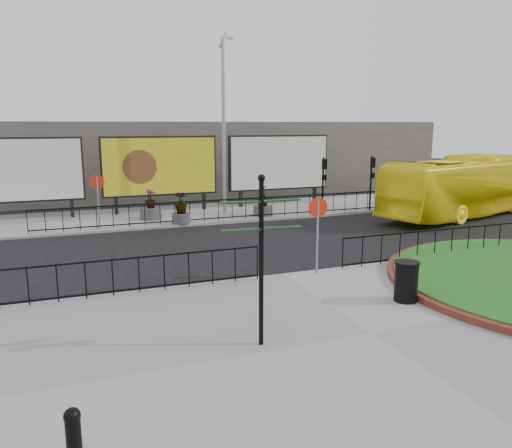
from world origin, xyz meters
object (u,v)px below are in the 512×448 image
fingerpost_sign (261,244)px  bollard (73,430)px  planter_b (181,211)px  bus (465,187)px  planter_a (151,210)px  lamp_post (224,124)px  planter_c (263,204)px  billboard_mid (160,166)px  litter_bin (406,281)px

fingerpost_sign → bollard: (-3.88, -2.51, -1.82)m
fingerpost_sign → planter_b: fingerpost_sign is taller
bus → fingerpost_sign: bearing=109.6°
bollard → planter_a: planter_a is taller
bollard → planter_b: planter_b is taller
lamp_post → planter_c: (1.76, -1.05, -4.10)m
billboard_mid → litter_bin: bearing=-77.8°
bollard → planter_a: bearing=77.4°
planter_a → planter_c: planter_c is taller
fingerpost_sign → planter_a: 15.73m
billboard_mid → bus: size_ratio=0.54×
lamp_post → fingerpost_sign: bearing=-104.7°
billboard_mid → bus: bearing=-23.3°
fingerpost_sign → bollard: fingerpost_sign is taller
bollard → planter_c: 19.67m
billboard_mid → lamp_post: (3.01, -1.97, 2.23)m
billboard_mid → planter_b: billboard_mid is taller
fingerpost_sign → litter_bin: 5.07m
bus → planter_b: 14.95m
planter_b → billboard_mid: bearing=94.8°
lamp_post → planter_c: lamp_post is taller
billboard_mid → planter_b: 4.04m
bollard → planter_a: 18.59m
litter_bin → billboard_mid: bearing=102.2°
bus → planter_c: 10.78m
lamp_post → bollard: 20.27m
planter_b → bollard: bearing=-107.7°
litter_bin → bus: size_ratio=0.10×
billboard_mid → planter_c: size_ratio=3.92×
litter_bin → planter_c: size_ratio=0.70×
litter_bin → bollard: bearing=-156.9°
bollard → litter_bin: (8.53, 3.64, 0.14)m
billboard_mid → planter_c: billboard_mid is taller
litter_bin → planter_c: bearing=84.9°
planter_b → fingerpost_sign: bearing=-95.6°
fingerpost_sign → billboard_mid: bearing=94.1°
bollard → litter_bin: 9.28m
lamp_post → planter_c: size_ratio=5.83×
planter_b → planter_c: size_ratio=0.97×
lamp_post → planter_a: 5.75m
billboard_mid → lamp_post: lamp_post is taller
lamp_post → planter_c: 4.58m
fingerpost_sign → bollard: bearing=-139.5°
billboard_mid → planter_c: bearing=-32.4°
lamp_post → bus: bearing=-20.5°
lamp_post → planter_a: size_ratio=6.17×
bollard → fingerpost_sign: bearing=32.9°
bollard → planter_c: size_ratio=0.48×
lamp_post → planter_a: (-3.91, -0.00, -4.22)m
bollard → lamp_post: bearing=66.3°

